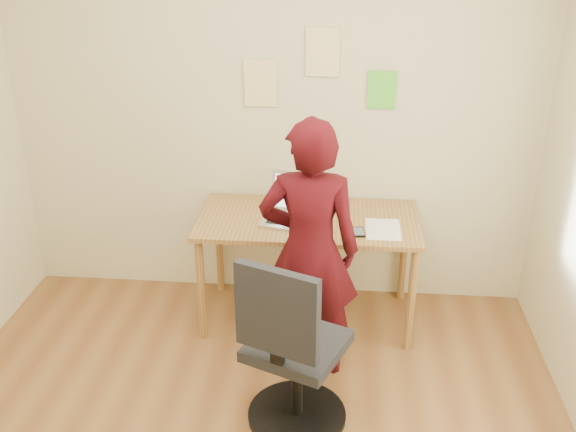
# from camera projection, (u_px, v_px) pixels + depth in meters

# --- Properties ---
(room) EXTENTS (3.58, 3.58, 2.78)m
(room) POSITION_uv_depth(u_px,v_px,m) (224.00, 223.00, 2.59)
(room) COLOR brown
(room) RESTS_ON ground
(desk) EXTENTS (1.40, 0.70, 0.74)m
(desk) POSITION_uv_depth(u_px,v_px,m) (308.00, 230.00, 4.10)
(desk) COLOR #9F6F36
(desk) RESTS_ON ground
(laptop) EXTENTS (0.43, 0.39, 0.27)m
(laptop) POSITION_uv_depth(u_px,v_px,m) (294.00, 211.00, 4.03)
(laptop) COLOR silver
(laptop) RESTS_ON desk
(paper_sheet) EXTENTS (0.21, 0.30, 0.00)m
(paper_sheet) POSITION_uv_depth(u_px,v_px,m) (383.00, 229.00, 3.92)
(paper_sheet) COLOR white
(paper_sheet) RESTS_ON desk
(phone) EXTENTS (0.08, 0.14, 0.01)m
(phone) POSITION_uv_depth(u_px,v_px,m) (359.00, 232.00, 3.87)
(phone) COLOR black
(phone) RESTS_ON desk
(wall_note_left) EXTENTS (0.21, 0.00, 0.30)m
(wall_note_left) POSITION_uv_depth(u_px,v_px,m) (260.00, 83.00, 4.09)
(wall_note_left) COLOR #F1D590
(wall_note_left) RESTS_ON room
(wall_note_mid) EXTENTS (0.21, 0.00, 0.30)m
(wall_note_mid) POSITION_uv_depth(u_px,v_px,m) (323.00, 52.00, 3.98)
(wall_note_mid) COLOR #F1D590
(wall_note_mid) RESTS_ON room
(wall_note_right) EXTENTS (0.18, 0.00, 0.24)m
(wall_note_right) POSITION_uv_depth(u_px,v_px,m) (382.00, 90.00, 4.04)
(wall_note_right) COLOR #59D930
(wall_note_right) RESTS_ON room
(office_chair) EXTENTS (0.59, 0.60, 1.03)m
(office_chair) POSITION_uv_depth(u_px,v_px,m) (291.00, 358.00, 3.26)
(office_chair) COLOR black
(office_chair) RESTS_ON ground
(person) EXTENTS (0.57, 0.38, 1.55)m
(person) POSITION_uv_depth(u_px,v_px,m) (309.00, 251.00, 3.59)
(person) COLOR #39070C
(person) RESTS_ON ground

